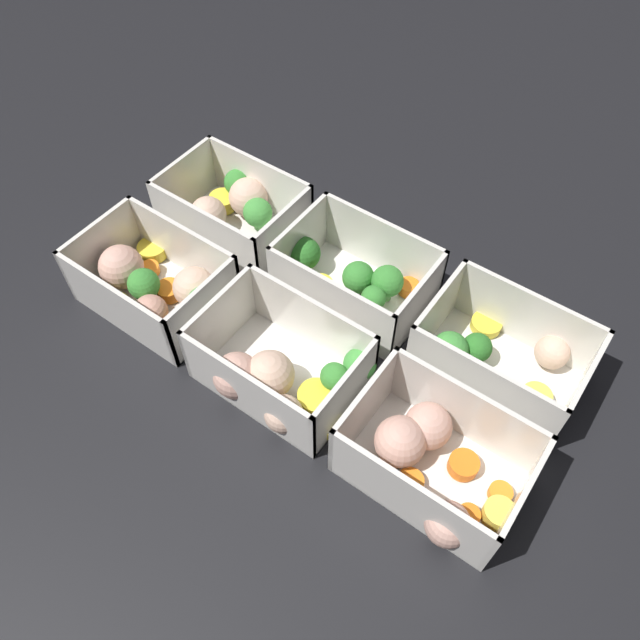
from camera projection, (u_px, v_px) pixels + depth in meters
The scene contains 7 objects.
ground_plane at pixel (320, 335), 0.70m from camera, with size 4.00×4.00×0.00m, color black.
container_near_left at pixel (157, 285), 0.71m from camera, with size 0.17×0.13×0.08m.
container_near_center at pixel (281, 374), 0.63m from camera, with size 0.17×0.14×0.08m.
container_near_right at pixel (431, 460), 0.58m from camera, with size 0.17×0.13×0.08m.
container_far_left at pixel (233, 208), 0.78m from camera, with size 0.17×0.13×0.08m.
container_far_center at pixel (352, 281), 0.71m from camera, with size 0.17×0.13×0.08m.
container_far_right at pixel (495, 357), 0.65m from camera, with size 0.16×0.13×0.08m.
Camera 1 is at (0.24, -0.33, 0.57)m, focal length 35.00 mm.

